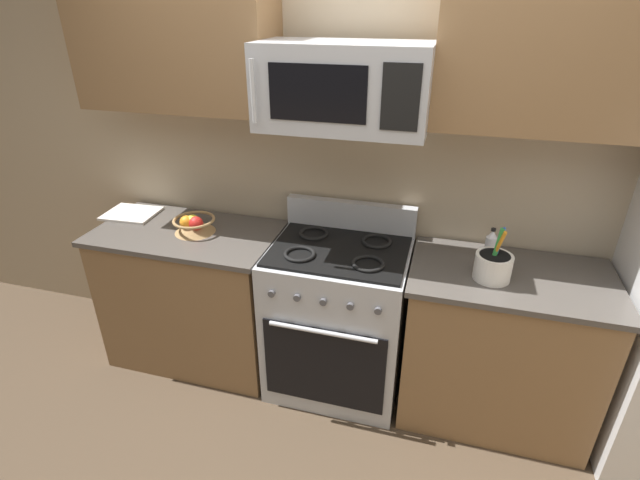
{
  "coord_description": "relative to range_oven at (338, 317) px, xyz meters",
  "views": [
    {
      "loc": [
        0.51,
        -1.57,
        2.13
      ],
      "look_at": [
        -0.07,
        0.49,
        1.03
      ],
      "focal_mm": 26.49,
      "sensor_mm": 36.0,
      "label": 1
    }
  ],
  "objects": [
    {
      "name": "utensil_crock",
      "position": [
        0.78,
        -0.07,
        0.51
      ],
      "size": [
        0.18,
        0.18,
        0.27
      ],
      "color": "white",
      "rests_on": "counter_right"
    },
    {
      "name": "bottle_vinegar",
      "position": [
        0.77,
        0.13,
        0.52
      ],
      "size": [
        0.06,
        0.06,
        0.18
      ],
      "color": "silver",
      "rests_on": "counter_right"
    },
    {
      "name": "microwave",
      "position": [
        0.0,
        0.03,
        1.29
      ],
      "size": [
        0.8,
        0.44,
        0.39
      ],
      "color": "#B2B5BA"
    },
    {
      "name": "upper_cabinets_right",
      "position": [
        0.89,
        0.16,
        1.49
      ],
      "size": [
        0.99,
        0.34,
        0.76
      ],
      "color": "olive"
    },
    {
      "name": "counter_right",
      "position": [
        0.89,
        -0.0,
        -0.02
      ],
      "size": [
        1.0,
        0.62,
        0.91
      ],
      "color": "olive",
      "rests_on": "ground"
    },
    {
      "name": "upper_cabinets_left",
      "position": [
        -0.94,
        0.16,
        1.49
      ],
      "size": [
        1.07,
        0.34,
        0.76
      ],
      "color": "olive"
    },
    {
      "name": "counter_left",
      "position": [
        -0.93,
        -0.0,
        -0.02
      ],
      "size": [
        1.08,
        0.62,
        0.91
      ],
      "color": "olive",
      "rests_on": "ground"
    },
    {
      "name": "cutting_board",
      "position": [
        -1.38,
        0.12,
        0.44
      ],
      "size": [
        0.33,
        0.28,
        0.02
      ],
      "primitive_type": "cube",
      "rotation": [
        0.0,
        0.0,
        0.06
      ],
      "color": "silver",
      "rests_on": "counter_left"
    },
    {
      "name": "ground_plane",
      "position": [
        0.0,
        -0.62,
        -0.47
      ],
      "size": [
        16.0,
        16.0,
        0.0
      ],
      "primitive_type": "plane",
      "color": "#473828"
    },
    {
      "name": "fruit_basket",
      "position": [
        -0.87,
        -0.0,
        0.49
      ],
      "size": [
        0.24,
        0.24,
        0.11
      ],
      "color": "#9E7A4C",
      "rests_on": "counter_left"
    },
    {
      "name": "range_oven",
      "position": [
        0.0,
        0.0,
        0.0
      ],
      "size": [
        0.76,
        0.66,
        1.09
      ],
      "color": "#B2B5BA",
      "rests_on": "ground"
    },
    {
      "name": "wall_back",
      "position": [
        0.0,
        0.38,
        0.83
      ],
      "size": [
        8.0,
        0.1,
        2.6
      ],
      "primitive_type": "cube",
      "color": "tan",
      "rests_on": "ground"
    }
  ]
}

